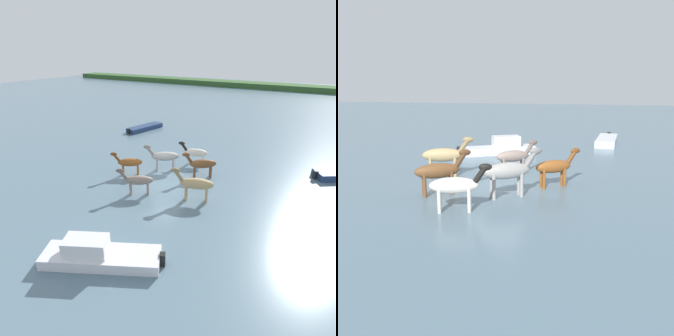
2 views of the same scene
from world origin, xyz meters
TOP-DOWN VIEW (x-y plane):
  - ground_plane at (0.00, 0.00)m, footprint 141.38×141.38m
  - distant_shoreline at (0.00, 54.19)m, footprint 127.24×6.00m
  - horse_pinto_flank at (-2.82, -0.31)m, footprint 2.07×1.56m
  - horse_chestnut_trailing at (-0.52, -2.33)m, footprint 2.12×1.51m
  - horse_rear_stallion at (2.85, -1.15)m, footprint 2.59×1.26m
  - horse_dark_mare at (1.85, 1.98)m, footprint 2.25×1.67m
  - horse_lead at (-1.09, 1.67)m, footprint 2.41×1.77m
  - horse_gray_outer at (0.40, 3.90)m, footprint 2.33×1.04m
  - boat_dinghy_port at (1.64, -7.96)m, footprint 5.12×3.56m
  - boat_launch_far at (-8.92, 10.08)m, footprint 2.21×4.77m

SIDE VIEW (x-z plane):
  - ground_plane at x=0.00m, z-range 0.00..0.00m
  - distant_shoreline at x=0.00m, z-range -1.20..1.20m
  - boat_launch_far at x=-8.92m, z-range -0.20..0.54m
  - boat_dinghy_port at x=1.64m, z-range -0.36..0.99m
  - horse_pinto_flank at x=-2.82m, z-range 0.09..1.85m
  - horse_chestnut_trailing at x=-0.52m, z-range 0.09..1.87m
  - horse_gray_outer at x=0.40m, z-range 0.09..1.91m
  - horse_dark_mare at x=1.85m, z-range 0.10..2.00m
  - horse_rear_stallion at x=2.85m, z-range 0.10..2.13m
  - horse_lead at x=-1.09m, z-range 0.10..2.14m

